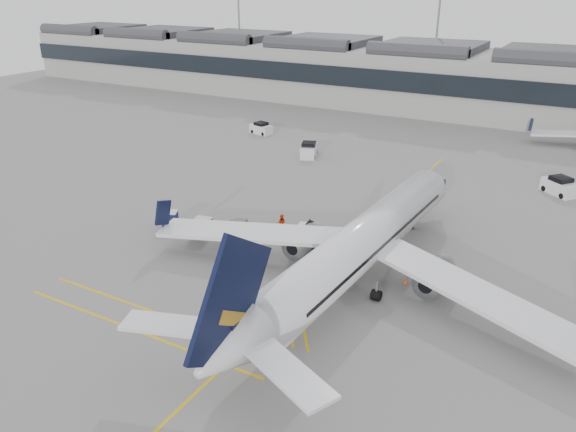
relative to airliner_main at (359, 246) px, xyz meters
The scene contains 18 objects.
ground 13.69m from the airliner_main, behind, with size 220.00×220.00×0.00m, color gray.
terminal 71.15m from the airliner_main, 100.66° to the left, with size 200.00×20.45×12.40m.
light_masts 85.98m from the airliner_main, 100.01° to the left, with size 113.00×0.60×25.45m.
apron_markings 9.13m from the airliner_main, 111.61° to the left, with size 0.25×60.00×0.01m, color gold.
airliner_main is the anchor object (origin of this frame).
belt_loader 8.90m from the airliner_main, 142.82° to the left, with size 4.99×2.24×1.99m.
baggage_cart_a 6.51m from the airliner_main, 165.83° to the left, with size 2.34×2.16×1.99m.
baggage_cart_b 13.13m from the airliner_main, behind, with size 1.87×1.64×1.72m.
baggage_cart_c 16.94m from the airliner_main, behind, with size 1.98×1.74×1.83m.
baggage_cart_d 21.14m from the airliner_main, behind, with size 2.06×1.93×1.71m.
ramp_agent_a 11.07m from the airliner_main, 162.07° to the left, with size 0.68×0.45×1.87m, color #FF4B0D.
ramp_agent_b 12.05m from the airliner_main, 152.51° to the left, with size 0.93×0.73×1.92m, color #FD420D.
pushback_tug 14.53m from the airliner_main, 167.34° to the left, with size 2.70×1.92×1.39m.
safety_cone_nose 19.19m from the airliner_main, 99.48° to the left, with size 0.40×0.40×0.55m, color #F24C0A.
safety_cone_engine 5.03m from the airliner_main, 23.58° to the left, with size 0.36×0.36×0.50m, color #F24C0A.
service_van_left 49.84m from the airliner_main, 131.26° to the left, with size 4.01×2.65×1.89m.
service_van_mid 36.01m from the airliner_main, 123.93° to the left, with size 3.30×4.53×2.09m.
service_van_right 33.46m from the airliner_main, 67.81° to the left, with size 4.49×4.22×2.12m.
Camera 1 is at (28.43, -36.77, 23.43)m, focal length 35.00 mm.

